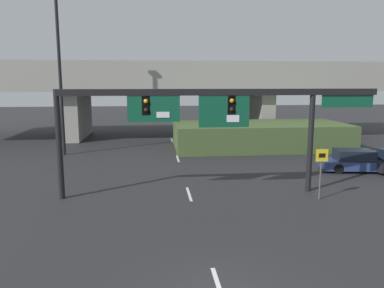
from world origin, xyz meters
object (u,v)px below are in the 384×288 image
(parked_sedan_near_right, at_px, (355,161))
(highway_light_pole_near, at_px, (60,68))
(signal_gantry, at_px, (212,109))
(speed_limit_sign, at_px, (321,166))

(parked_sedan_near_right, bearing_deg, highway_light_pole_near, 167.74)
(signal_gantry, height_order, parked_sedan_near_right, signal_gantry)
(highway_light_pole_near, bearing_deg, parked_sedan_near_right, -20.75)
(speed_limit_sign, bearing_deg, highway_light_pole_near, 139.33)
(speed_limit_sign, relative_size, parked_sedan_near_right, 0.55)
(speed_limit_sign, bearing_deg, parked_sedan_near_right, 48.18)
(speed_limit_sign, height_order, highway_light_pole_near, highway_light_pole_near)
(signal_gantry, bearing_deg, parked_sedan_near_right, 21.71)
(signal_gantry, height_order, highway_light_pole_near, highway_light_pole_near)
(signal_gantry, relative_size, speed_limit_sign, 6.31)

